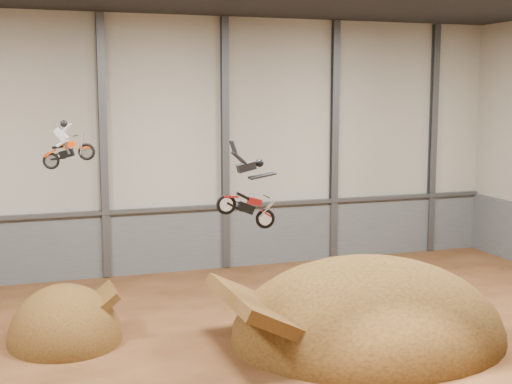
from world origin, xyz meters
The scene contains 12 objects.
floor centered at (0.00, 0.00, 0.00)m, with size 40.00×40.00×0.00m, color #442412.
back_wall centered at (0.00, 15.00, 7.00)m, with size 40.00×0.10×14.00m, color #ACA798.
lower_band_back centered at (0.00, 14.90, 1.75)m, with size 39.80×0.18×3.50m, color #5A5D62.
steel_rail centered at (0.00, 14.75, 3.55)m, with size 39.80×0.35×0.20m, color #47494F.
steel_column_2 centered at (-3.33, 14.80, 7.00)m, with size 0.40×0.36×13.90m, color #47494F.
steel_column_3 centered at (3.33, 14.80, 7.00)m, with size 0.40×0.36×13.90m, color #47494F.
steel_column_4 centered at (10.00, 14.80, 7.00)m, with size 0.40×0.36×13.90m, color #47494F.
steel_column_5 centered at (16.67, 14.80, 7.00)m, with size 0.40×0.36×13.90m, color #47494F.
takeoff_ramp centered at (-6.19, 5.38, 0.00)m, with size 4.52×5.21×4.52m, color #3D260F.
landing_ramp centered at (5.50, 1.79, 0.00)m, with size 11.30×10.00×6.52m, color #3D260F.
fmx_rider_a centered at (-5.70, 5.54, 8.03)m, with size 2.09×0.80×1.89m, color #F13A00, non-canonical shape.
fmx_rider_b centered at (0.08, 1.55, 6.50)m, with size 3.10×0.89×2.66m, color red, non-canonical shape.
Camera 1 is at (-7.85, -23.14, 9.89)m, focal length 50.00 mm.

